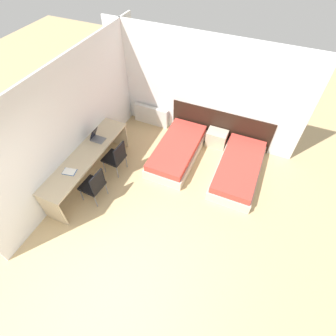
% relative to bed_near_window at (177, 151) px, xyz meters
% --- Properties ---
extents(ground_plane, '(20.00, 20.00, 0.00)m').
position_rel_bed_near_window_xyz_m(ground_plane, '(0.14, -3.30, -0.20)').
color(ground_plane, tan).
extents(wall_back, '(5.06, 0.05, 2.70)m').
position_rel_bed_near_window_xyz_m(wall_back, '(0.14, 1.07, 1.15)').
color(wall_back, white).
rests_on(wall_back, ground_plane).
extents(wall_left, '(0.05, 5.34, 2.70)m').
position_rel_bed_near_window_xyz_m(wall_left, '(-1.91, -1.13, 1.15)').
color(wall_left, white).
rests_on(wall_left, ground_plane).
extents(headboard_panel, '(2.63, 0.03, 0.92)m').
position_rel_bed_near_window_xyz_m(headboard_panel, '(0.78, 1.03, 0.26)').
color(headboard_panel, black).
rests_on(headboard_panel, ground_plane).
extents(bed_near_window, '(0.97, 2.00, 0.42)m').
position_rel_bed_near_window_xyz_m(bed_near_window, '(0.00, 0.00, 0.00)').
color(bed_near_window, beige).
rests_on(bed_near_window, ground_plane).
extents(bed_near_door, '(0.97, 2.00, 0.42)m').
position_rel_bed_near_window_xyz_m(bed_near_door, '(1.56, 0.00, 0.00)').
color(bed_near_door, beige).
rests_on(bed_near_door, ground_plane).
extents(nightstand, '(0.52, 0.36, 0.44)m').
position_rel_bed_near_window_xyz_m(nightstand, '(0.78, 0.82, 0.02)').
color(nightstand, beige).
rests_on(nightstand, ground_plane).
extents(radiator, '(1.01, 0.12, 0.56)m').
position_rel_bed_near_window_xyz_m(radiator, '(-1.19, 0.95, 0.08)').
color(radiator, silver).
rests_on(radiator, ground_plane).
extents(desk, '(0.60, 2.57, 0.77)m').
position_rel_bed_near_window_xyz_m(desk, '(-1.59, -1.45, 0.42)').
color(desk, '#C6B28E').
rests_on(desk, ground_plane).
extents(chair_near_laptop, '(0.47, 0.47, 0.88)m').
position_rel_bed_near_window_xyz_m(chair_near_laptop, '(-1.13, -1.01, 0.28)').
color(chair_near_laptop, black).
rests_on(chair_near_laptop, ground_plane).
extents(chair_near_notebook, '(0.47, 0.47, 0.88)m').
position_rel_bed_near_window_xyz_m(chair_near_notebook, '(-1.13, -1.91, 0.28)').
color(chair_near_notebook, black).
rests_on(chair_near_notebook, ground_plane).
extents(laptop, '(0.31, 0.22, 0.29)m').
position_rel_bed_near_window_xyz_m(laptop, '(-1.63, -0.93, 0.63)').
color(laptop, slate).
rests_on(laptop, desk).
extents(open_notebook, '(0.30, 0.23, 0.02)m').
position_rel_bed_near_window_xyz_m(open_notebook, '(-1.59, -1.99, 0.58)').
color(open_notebook, '#1E4793').
rests_on(open_notebook, desk).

